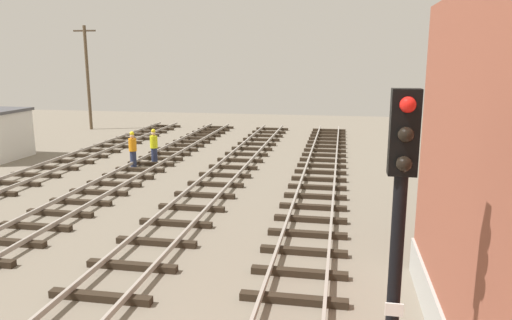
% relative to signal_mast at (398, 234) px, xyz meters
% --- Properties ---
extents(signal_mast, '(0.36, 0.40, 5.14)m').
position_rel_signal_mast_xyz_m(signal_mast, '(0.00, 0.00, 0.00)').
color(signal_mast, black).
rests_on(signal_mast, ground).
extents(utility_pole_far, '(1.80, 0.24, 7.98)m').
position_rel_signal_mast_xyz_m(utility_pole_far, '(-20.38, 28.74, 0.94)').
color(utility_pole_far, brown).
rests_on(utility_pole_far, ground).
extents(track_worker_foreground, '(0.40, 0.40, 1.87)m').
position_rel_signal_mast_xyz_m(track_worker_foreground, '(-10.57, 17.54, -2.31)').
color(track_worker_foreground, '#262D4C').
rests_on(track_worker_foreground, ground).
extents(track_worker_distant, '(0.40, 0.40, 1.87)m').
position_rel_signal_mast_xyz_m(track_worker_distant, '(-11.31, 16.53, -2.31)').
color(track_worker_distant, '#262D4C').
rests_on(track_worker_distant, ground).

